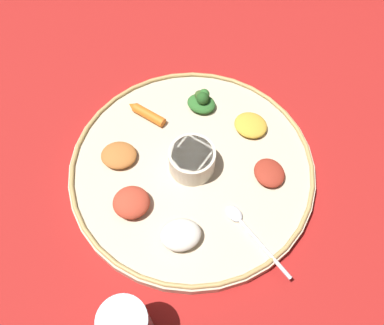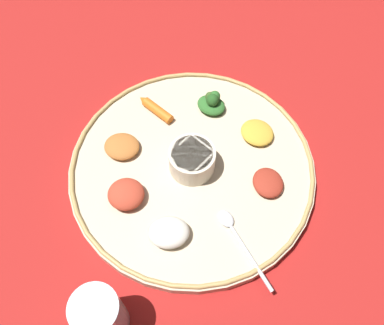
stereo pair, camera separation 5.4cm
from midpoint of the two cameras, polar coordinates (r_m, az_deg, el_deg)
ground_plane at (r=0.80m, az=1.96°, el=-1.43°), size 2.40×2.40×0.00m
platter at (r=0.79m, az=1.98°, el=-1.06°), size 0.45×0.45×0.02m
platter_rim at (r=0.77m, az=2.01°, el=-0.57°), size 0.45×0.45×0.01m
center_bowl at (r=0.75m, az=2.06°, el=0.30°), size 0.08×0.08×0.05m
spoon at (r=0.72m, az=8.25°, el=-9.90°), size 0.16×0.03×0.01m
greens_pile at (r=0.84m, az=4.58°, el=7.97°), size 0.07×0.07×0.04m
carrot_near_spoon at (r=0.84m, az=-3.08°, el=7.12°), size 0.08×0.05×0.02m
mound_rice_white at (r=0.71m, az=-0.90°, el=-9.56°), size 0.08×0.08×0.03m
mound_lentil_yellow at (r=0.82m, az=10.67°, el=3.88°), size 0.08×0.08×0.02m
mound_berbere_red at (r=0.74m, az=-6.80°, el=-4.39°), size 0.08×0.08×0.03m
mound_chickpea at (r=0.79m, az=-7.51°, el=2.04°), size 0.09×0.09×0.02m
mound_beet at (r=0.77m, az=12.21°, el=-2.80°), size 0.07×0.06×0.02m
drinking_glass at (r=0.67m, az=-9.68°, el=-19.94°), size 0.07×0.07×0.11m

